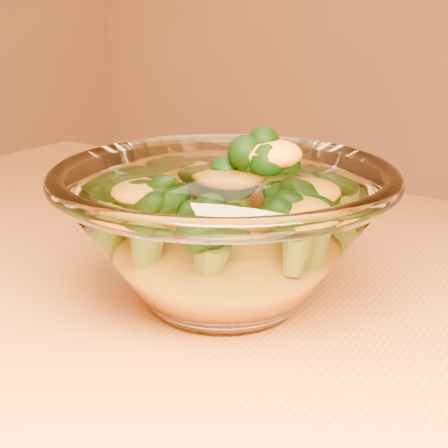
% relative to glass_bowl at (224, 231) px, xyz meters
% --- Properties ---
extents(glass_bowl, '(0.24, 0.24, 0.11)m').
position_rel_glass_bowl_xyz_m(glass_bowl, '(0.00, 0.00, 0.00)').
color(glass_bowl, white).
rests_on(glass_bowl, table).
extents(cheese_sauce, '(0.14, 0.14, 0.04)m').
position_rel_glass_bowl_xyz_m(cheese_sauce, '(0.00, -0.00, -0.02)').
color(cheese_sauce, yellow).
rests_on(cheese_sauce, glass_bowl).
extents(broccoli_heap, '(0.16, 0.15, 0.09)m').
position_rel_glass_bowl_xyz_m(broccoli_heap, '(-0.00, 0.01, 0.02)').
color(broccoli_heap, black).
rests_on(broccoli_heap, cheese_sauce).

